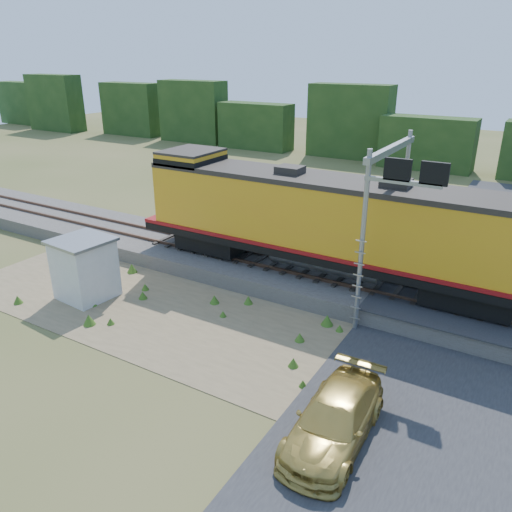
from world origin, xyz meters
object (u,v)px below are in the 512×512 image
Objects in this scene: shed at (85,268)px; car at (334,420)px; locomotive at (321,221)px; signal_gantry at (393,189)px.

shed is 14.02m from car.
shed is (-9.02, -6.42, -2.03)m from locomotive.
shed reaches higher than car.
locomotive is 11.26m from shed.
shed is at bearing -144.54° from locomotive.
locomotive reaches higher than shed.
shed is at bearing 166.37° from car.
car is at bearing -63.30° from locomotive.
locomotive is 4.02m from signal_gantry.
locomotive is 2.65× the size of signal_gantry.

